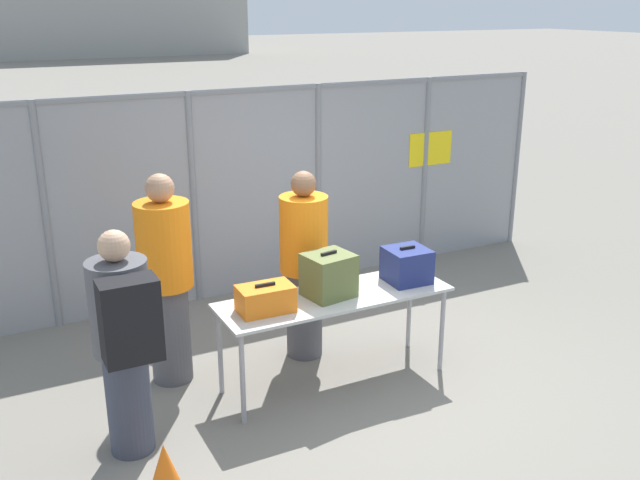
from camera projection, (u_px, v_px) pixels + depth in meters
ground_plane at (365, 379)px, 6.06m from camera, size 120.00×120.00×0.00m
fence_section at (260, 187)px, 7.63m from camera, size 7.26×0.07×2.22m
inspection_table at (335, 303)px, 5.80m from camera, size 1.94×0.62×0.78m
suitcase_orange at (266, 299)px, 5.46m from camera, size 0.43×0.27×0.23m
suitcase_olive at (329, 275)px, 5.73m from camera, size 0.41×0.38×0.38m
suitcase_navy at (407, 265)px, 6.04m from camera, size 0.36×0.35×0.31m
traveler_hooded at (124, 338)px, 4.78m from camera, size 0.41×0.63×1.65m
security_worker_near at (304, 263)px, 6.22m from camera, size 0.42×0.42×1.70m
security_worker_far at (166, 277)px, 5.78m from camera, size 0.44×0.44×1.78m
utility_trailer at (284, 195)px, 10.22m from camera, size 4.30×2.01×0.69m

